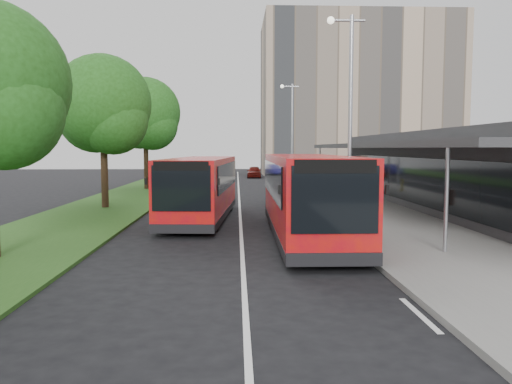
% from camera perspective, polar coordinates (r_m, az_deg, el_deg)
% --- Properties ---
extents(ground, '(120.00, 120.00, 0.00)m').
position_cam_1_polar(ground, '(17.38, -1.68, -5.44)').
color(ground, black).
rests_on(ground, ground).
extents(pavement, '(5.00, 80.00, 0.15)m').
position_cam_1_polar(pavement, '(37.72, 7.16, 0.29)').
color(pavement, slate).
rests_on(pavement, ground).
extents(grass_verge, '(5.00, 80.00, 0.10)m').
position_cam_1_polar(grass_verge, '(37.84, -12.65, 0.18)').
color(grass_verge, '#244D19').
rests_on(grass_verge, ground).
extents(lane_centre_line, '(0.12, 70.00, 0.01)m').
position_cam_1_polar(lane_centre_line, '(32.24, -1.95, -0.59)').
color(lane_centre_line, silver).
rests_on(lane_centre_line, ground).
extents(kerb_dashes, '(0.12, 56.00, 0.01)m').
position_cam_1_polar(kerb_dashes, '(36.39, 3.22, 0.04)').
color(kerb_dashes, silver).
rests_on(kerb_dashes, ground).
extents(office_block, '(22.00, 12.00, 18.00)m').
position_cam_1_polar(office_block, '(61.04, 11.36, 10.40)').
color(office_block, tan).
rests_on(office_block, ground).
extents(station_building, '(7.70, 26.00, 4.00)m').
position_cam_1_polar(station_building, '(27.43, 21.46, 2.34)').
color(station_building, '#2B2B2E').
rests_on(station_building, ground).
extents(tree_mid, '(4.94, 4.94, 7.94)m').
position_cam_1_polar(tree_mid, '(27.10, -17.10, 8.98)').
color(tree_mid, black).
rests_on(tree_mid, ground).
extents(tree_far, '(5.27, 5.27, 8.47)m').
position_cam_1_polar(tree_far, '(38.82, -12.54, 8.31)').
color(tree_far, black).
rests_on(tree_far, ground).
extents(lamp_post_near, '(1.44, 0.28, 8.00)m').
position_cam_1_polar(lamp_post_near, '(19.63, 10.50, 9.51)').
color(lamp_post_near, '#999BA1').
rests_on(lamp_post_near, pavement).
extents(lamp_post_far, '(1.44, 0.28, 8.00)m').
position_cam_1_polar(lamp_post_far, '(39.35, 4.02, 7.27)').
color(lamp_post_far, '#999BA1').
rests_on(lamp_post_far, pavement).
extents(bus_main, '(2.79, 10.28, 2.90)m').
position_cam_1_polar(bus_main, '(17.48, 5.89, -0.48)').
color(bus_main, red).
rests_on(bus_main, ground).
extents(bus_second, '(3.15, 9.81, 2.73)m').
position_cam_1_polar(bus_second, '(22.11, -6.28, 0.44)').
color(bus_second, red).
rests_on(bus_second, ground).
extents(litter_bin, '(0.59, 0.59, 0.83)m').
position_cam_1_polar(litter_bin, '(26.77, 10.41, -0.62)').
color(litter_bin, '#3A2118').
rests_on(litter_bin, pavement).
extents(bollard, '(0.18, 0.18, 0.89)m').
position_cam_1_polar(bollard, '(34.81, 7.16, 0.76)').
color(bollard, '#FFE80D').
rests_on(bollard, pavement).
extents(car_near, '(1.66, 3.77, 1.26)m').
position_cam_1_polar(car_near, '(53.98, -0.21, 2.33)').
color(car_near, '#4F0F0B').
rests_on(car_near, ground).
extents(car_far, '(1.87, 3.95, 1.25)m').
position_cam_1_polar(car_far, '(59.80, -3.64, 2.57)').
color(car_far, navy).
rests_on(car_far, ground).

